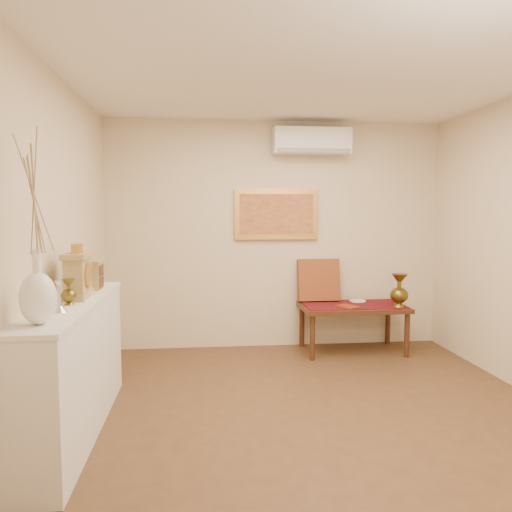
{
  "coord_description": "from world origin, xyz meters",
  "views": [
    {
      "loc": [
        -0.88,
        -3.68,
        1.62
      ],
      "look_at": [
        -0.36,
        1.15,
        1.2
      ],
      "focal_mm": 35.0,
      "sensor_mm": 36.0,
      "label": 1
    }
  ],
  "objects": [
    {
      "name": "ac_unit",
      "position": [
        0.4,
        2.12,
        2.45
      ],
      "size": [
        0.9,
        0.25,
        0.3
      ],
      "color": "white",
      "rests_on": "wall_back"
    },
    {
      "name": "low_table",
      "position": [
        0.85,
        1.88,
        0.48
      ],
      "size": [
        1.2,
        0.7,
        0.55
      ],
      "color": "#452514",
      "rests_on": "floor"
    },
    {
      "name": "brass_urn_tall",
      "position": [
        1.33,
        1.69,
        0.79
      ],
      "size": [
        0.2,
        0.2,
        0.46
      ],
      "primitive_type": null,
      "color": "brown",
      "rests_on": "table_cloth"
    },
    {
      "name": "painting",
      "position": [
        0.0,
        2.22,
        1.6
      ],
      "size": [
        1.0,
        0.06,
        0.6
      ],
      "color": "#C28A3E",
      "rests_on": "wall_back"
    },
    {
      "name": "menu",
      "position": [
        0.74,
        1.72,
        0.56
      ],
      "size": [
        0.28,
        0.31,
        0.01
      ],
      "primitive_type": "cube",
      "rotation": [
        0.0,
        0.0,
        0.52
      ],
      "color": "maroon",
      "rests_on": "table_cloth"
    },
    {
      "name": "mantel_clock",
      "position": [
        -1.81,
        0.13,
        1.15
      ],
      "size": [
        0.17,
        0.36,
        0.41
      ],
      "color": "tan",
      "rests_on": "display_ledge"
    },
    {
      "name": "ceiling",
      "position": [
        0.0,
        0.0,
        2.7
      ],
      "size": [
        4.5,
        4.5,
        0.0
      ],
      "primitive_type": "plane",
      "rotation": [
        3.14,
        0.0,
        0.0
      ],
      "color": "white",
      "rests_on": "ground"
    },
    {
      "name": "display_ledge",
      "position": [
        -1.82,
        0.0,
        0.49
      ],
      "size": [
        0.37,
        2.02,
        0.98
      ],
      "color": "white",
      "rests_on": "floor"
    },
    {
      "name": "cushion",
      "position": [
        0.51,
        2.15,
        0.81
      ],
      "size": [
        0.5,
        0.2,
        0.51
      ],
      "primitive_type": "cube",
      "rotation": [
        -0.21,
        0.0,
        0.0
      ],
      "color": "maroon",
      "rests_on": "table_cloth"
    },
    {
      "name": "white_vase",
      "position": [
        -1.82,
        -0.75,
        1.53
      ],
      "size": [
        0.21,
        0.21,
        1.09
      ],
      "primitive_type": null,
      "color": "white",
      "rests_on": "display_ledge"
    },
    {
      "name": "floor",
      "position": [
        0.0,
        0.0,
        0.0
      ],
      "size": [
        4.5,
        4.5,
        0.0
      ],
      "primitive_type": "plane",
      "color": "brown",
      "rests_on": "ground"
    },
    {
      "name": "plate",
      "position": [
        0.97,
        2.06,
        0.56
      ],
      "size": [
        0.2,
        0.2,
        0.01
      ],
      "primitive_type": "cylinder",
      "color": "white",
      "rests_on": "table_cloth"
    },
    {
      "name": "wall_left",
      "position": [
        -2.0,
        0.0,
        1.35
      ],
      "size": [
        0.02,
        4.5,
        2.7
      ],
      "primitive_type": "cube",
      "color": "beige",
      "rests_on": "ground"
    },
    {
      "name": "wooden_chest",
      "position": [
        -1.8,
        0.56,
        1.1
      ],
      "size": [
        0.16,
        0.21,
        0.24
      ],
      "color": "tan",
      "rests_on": "display_ledge"
    },
    {
      "name": "wall_front",
      "position": [
        0.0,
        -2.25,
        1.35
      ],
      "size": [
        4.0,
        0.02,
        2.7
      ],
      "primitive_type": "cube",
      "color": "beige",
      "rests_on": "ground"
    },
    {
      "name": "wall_back",
      "position": [
        0.0,
        2.25,
        1.35
      ],
      "size": [
        4.0,
        0.02,
        2.7
      ],
      "primitive_type": "cube",
      "color": "beige",
      "rests_on": "ground"
    },
    {
      "name": "table_cloth",
      "position": [
        0.85,
        1.88,
        0.55
      ],
      "size": [
        1.14,
        0.59,
        0.01
      ],
      "primitive_type": "cube",
      "color": "#5E0F15",
      "rests_on": "low_table"
    },
    {
      "name": "candlestick",
      "position": [
        -1.8,
        -0.39,
        1.08
      ],
      "size": [
        0.1,
        0.1,
        0.2
      ],
      "primitive_type": null,
      "color": "silver",
      "rests_on": "display_ledge"
    },
    {
      "name": "brass_urn_small",
      "position": [
        -1.81,
        -0.14,
        1.1
      ],
      "size": [
        0.1,
        0.1,
        0.23
      ],
      "primitive_type": null,
      "color": "brown",
      "rests_on": "display_ledge"
    }
  ]
}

